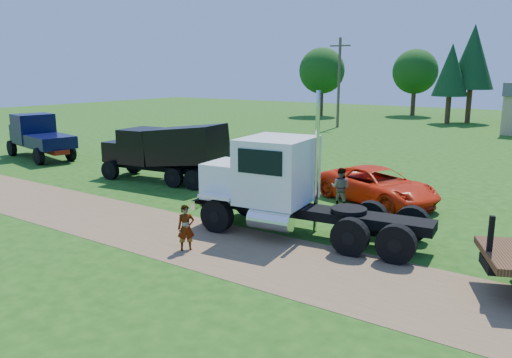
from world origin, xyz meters
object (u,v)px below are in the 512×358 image
Objects in this scene: spectator_a at (186,228)px; white_semi_tractor at (279,185)px; black_dump_truck at (166,149)px; orange_pickup at (378,186)px; navy_truck at (38,136)px.

white_semi_tractor is at bearing 17.14° from spectator_a.
spectator_a is (7.87, -7.14, -0.97)m from black_dump_truck.
white_semi_tractor is 1.52× the size of orange_pickup.
black_dump_truck is 4.86× the size of spectator_a.
orange_pickup is (10.77, 2.15, -0.95)m from black_dump_truck.
spectator_a is at bearing -9.44° from navy_truck.
navy_truck is 21.62m from spectator_a.
black_dump_truck reaches higher than orange_pickup.
white_semi_tractor reaches higher than spectator_a.
orange_pickup is at bearing 69.30° from white_semi_tractor.
white_semi_tractor is 5.62× the size of spectator_a.
spectator_a is at bearing -176.10° from orange_pickup.
navy_truck is (-12.36, 0.44, -0.25)m from black_dump_truck.
spectator_a is (-1.41, -3.43, -0.98)m from white_semi_tractor.
orange_pickup is 3.70× the size of spectator_a.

